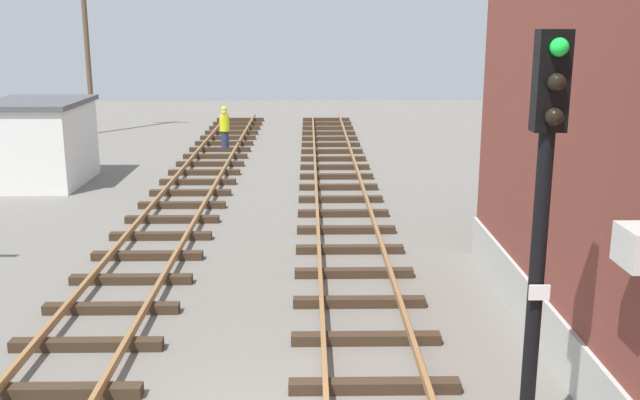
# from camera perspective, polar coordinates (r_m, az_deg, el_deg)

# --- Properties ---
(signal_mast) EXTENTS (0.36, 0.40, 5.18)m
(signal_mast) POSITION_cam_1_polar(r_m,az_deg,el_deg) (8.59, 16.98, -0.27)
(signal_mast) COLOR black
(signal_mast) RESTS_ON ground
(control_hut) EXTENTS (3.00, 3.80, 2.76)m
(control_hut) POSITION_cam_1_polar(r_m,az_deg,el_deg) (25.67, -21.07, 4.24)
(control_hut) COLOR silver
(control_hut) RESTS_ON ground
(utility_pole_far) EXTENTS (1.80, 0.24, 8.76)m
(utility_pole_far) POSITION_cam_1_polar(r_m,az_deg,el_deg) (36.32, -17.79, 12.13)
(utility_pole_far) COLOR brown
(utility_pole_far) RESTS_ON ground
(track_worker_foreground) EXTENTS (0.40, 0.40, 1.87)m
(track_worker_foreground) POSITION_cam_1_polar(r_m,az_deg,el_deg) (30.31, -7.46, 5.51)
(track_worker_foreground) COLOR #262D4C
(track_worker_foreground) RESTS_ON ground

